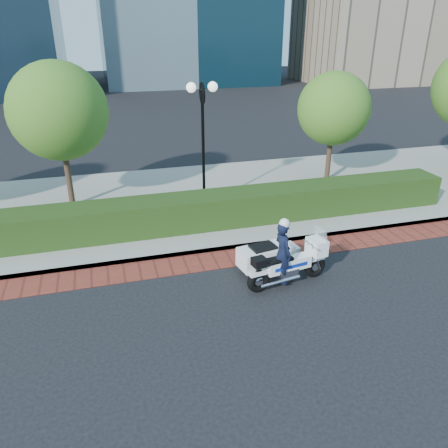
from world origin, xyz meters
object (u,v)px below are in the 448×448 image
object	(u,v)px
lamppost	(203,126)
tree_c	(334,109)
police_motorcycle	(278,257)
tree_b	(58,111)

from	to	relation	value
lamppost	tree_c	bearing A→B (deg)	13.30
lamppost	police_motorcycle	xyz separation A→B (m)	(0.71, -5.06, -2.33)
tree_c	tree_b	bearing A→B (deg)	180.00
tree_b	tree_c	xyz separation A→B (m)	(10.00, -0.00, -0.39)
lamppost	tree_b	size ratio (longest dim) A/B	0.86
lamppost	tree_b	bearing A→B (deg)	163.89
tree_b	police_motorcycle	world-z (taller)	tree_b
lamppost	tree_c	xyz separation A→B (m)	(5.50, 1.30, 0.09)
lamppost	police_motorcycle	bearing A→B (deg)	-82.02
tree_b	tree_c	size ratio (longest dim) A/B	1.14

